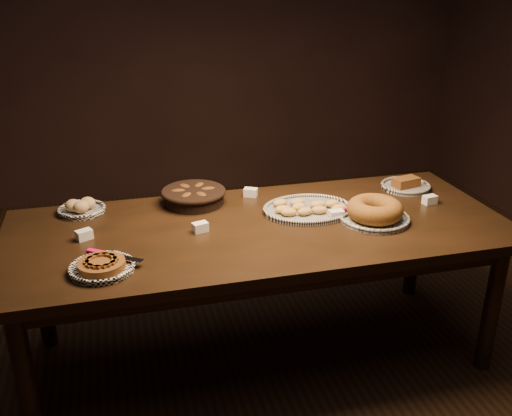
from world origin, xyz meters
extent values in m
plane|color=black|center=(0.00, 0.00, 0.00)|extent=(5.00, 5.00, 0.00)
cube|color=black|center=(0.00, 0.00, 0.72)|extent=(2.40, 1.00, 0.05)
cylinder|color=black|center=(-1.08, -0.38, 0.35)|extent=(0.08, 0.08, 0.70)
cylinder|color=black|center=(1.08, -0.38, 0.35)|extent=(0.08, 0.08, 0.70)
cylinder|color=black|center=(-1.08, 0.38, 0.35)|extent=(0.08, 0.08, 0.70)
cylinder|color=black|center=(1.08, 0.38, 0.35)|extent=(0.08, 0.08, 0.70)
torus|color=white|center=(-0.74, -0.27, 0.77)|extent=(0.27, 0.27, 0.02)
cylinder|color=#49280E|center=(-0.74, -0.27, 0.78)|extent=(0.24, 0.24, 0.03)
cube|color=#613610|center=(-0.69, -0.29, 0.80)|extent=(0.04, 0.07, 0.01)
cube|color=#613610|center=(-0.69, -0.25, 0.80)|extent=(0.04, 0.07, 0.01)
cube|color=#613610|center=(-0.71, -0.23, 0.80)|extent=(0.06, 0.05, 0.01)
cube|color=#613610|center=(-0.74, -0.22, 0.80)|extent=(0.07, 0.02, 0.01)
cube|color=#613610|center=(-0.77, -0.23, 0.80)|extent=(0.06, 0.05, 0.01)
cube|color=#613610|center=(-0.79, -0.26, 0.80)|extent=(0.04, 0.07, 0.01)
cube|color=#613610|center=(-0.79, -0.29, 0.80)|extent=(0.04, 0.07, 0.01)
cube|color=#613610|center=(-0.77, -0.31, 0.80)|extent=(0.06, 0.05, 0.01)
cube|color=#613610|center=(-0.74, -0.32, 0.80)|extent=(0.07, 0.02, 0.01)
cube|color=#613610|center=(-0.71, -0.31, 0.80)|extent=(0.06, 0.05, 0.01)
cube|color=#EF0B57|center=(-0.74, -0.17, 0.78)|extent=(0.11, 0.09, 0.02)
cube|color=silver|center=(-0.64, -0.24, 0.78)|extent=(0.14, 0.11, 0.00)
torus|color=black|center=(0.28, 0.10, 0.77)|extent=(0.37, 0.37, 0.02)
ellipsoid|color=olive|center=(0.16, 0.05, 0.78)|extent=(0.09, 0.06, 0.04)
ellipsoid|color=olive|center=(0.24, 0.04, 0.78)|extent=(0.09, 0.07, 0.04)
ellipsoid|color=olive|center=(0.31, 0.04, 0.78)|extent=(0.09, 0.06, 0.04)
ellipsoid|color=olive|center=(0.42, 0.03, 0.78)|extent=(0.08, 0.06, 0.04)
ellipsoid|color=olive|center=(0.14, 0.09, 0.78)|extent=(0.09, 0.06, 0.04)
ellipsoid|color=olive|center=(0.23, 0.10, 0.78)|extent=(0.09, 0.07, 0.04)
ellipsoid|color=olive|center=(0.33, 0.11, 0.78)|extent=(0.08, 0.05, 0.04)
ellipsoid|color=olive|center=(0.41, 0.10, 0.78)|extent=(0.09, 0.06, 0.04)
ellipsoid|color=olive|center=(0.15, 0.17, 0.78)|extent=(0.09, 0.07, 0.04)
ellipsoid|color=olive|center=(0.24, 0.16, 0.78)|extent=(0.09, 0.06, 0.04)
torus|color=black|center=(0.55, -0.09, 0.77)|extent=(0.34, 0.34, 0.02)
torus|color=brown|center=(0.55, -0.09, 0.81)|extent=(0.33, 0.33, 0.09)
cube|color=#EF0B57|center=(0.41, 0.00, 0.78)|extent=(0.11, 0.09, 0.02)
cube|color=silver|center=(0.52, 0.08, 0.78)|extent=(0.14, 0.11, 0.00)
cylinder|color=black|center=(-0.26, 0.36, 0.79)|extent=(0.38, 0.38, 0.08)
torus|color=black|center=(-0.26, 0.36, 0.81)|extent=(0.34, 0.34, 0.03)
ellipsoid|color=#38210B|center=(-0.19, 0.36, 0.81)|extent=(0.10, 0.06, 0.05)
ellipsoid|color=#38210B|center=(-0.22, 0.42, 0.81)|extent=(0.10, 0.11, 0.05)
ellipsoid|color=#38210B|center=(-0.30, 0.43, 0.81)|extent=(0.09, 0.11, 0.05)
ellipsoid|color=#38210B|center=(-0.34, 0.36, 0.81)|extent=(0.11, 0.07, 0.05)
ellipsoid|color=#38210B|center=(-0.31, 0.29, 0.81)|extent=(0.10, 0.11, 0.05)
ellipsoid|color=#38210B|center=(-0.23, 0.28, 0.81)|extent=(0.09, 0.11, 0.05)
torus|color=white|center=(-0.83, 0.38, 0.77)|extent=(0.24, 0.24, 0.02)
ellipsoid|color=tan|center=(-0.87, 0.37, 0.79)|extent=(0.08, 0.08, 0.06)
ellipsoid|color=tan|center=(-0.80, 0.39, 0.79)|extent=(0.08, 0.08, 0.06)
ellipsoid|color=tan|center=(-0.83, 0.35, 0.79)|extent=(0.08, 0.08, 0.06)
torus|color=black|center=(0.92, 0.28, 0.77)|extent=(0.27, 0.27, 0.02)
cube|color=#49280E|center=(0.92, 0.28, 0.79)|extent=(0.16, 0.11, 0.05)
cube|color=white|center=(-0.29, 0.00, 0.77)|extent=(0.08, 0.06, 0.04)
cube|color=white|center=(0.05, 0.38, 0.77)|extent=(0.08, 0.07, 0.04)
cube|color=white|center=(0.38, -0.02, 0.77)|extent=(0.07, 0.05, 0.04)
cube|color=white|center=(-0.81, 0.05, 0.77)|extent=(0.08, 0.07, 0.04)
cube|color=white|center=(0.93, 0.04, 0.77)|extent=(0.08, 0.06, 0.04)
camera|label=1|loc=(-0.65, -2.40, 1.88)|focal=40.00mm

